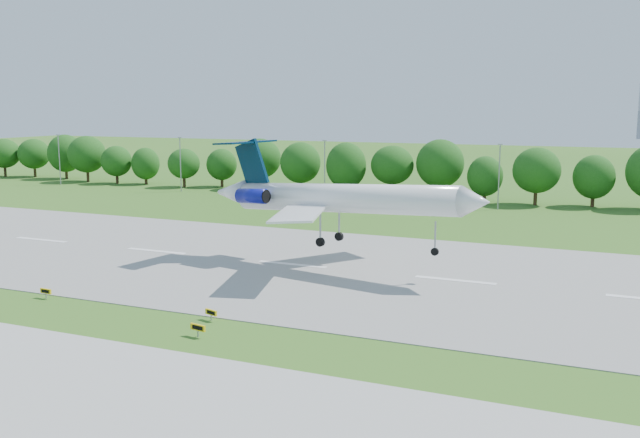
# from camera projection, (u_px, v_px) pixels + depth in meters

# --- Properties ---
(ground) EXTENTS (600.00, 600.00, 0.00)m
(ground) POSITION_uv_depth(u_px,v_px,m) (172.00, 322.00, 63.95)
(ground) COLOR #2A5717
(ground) RESTS_ON ground
(runway) EXTENTS (400.00, 45.00, 0.08)m
(runway) POSITION_uv_depth(u_px,v_px,m) (292.00, 265.00, 86.59)
(runway) COLOR gray
(runway) RESTS_ON ground
(taxiway) EXTENTS (400.00, 23.00, 0.08)m
(taxiway) POSITION_uv_depth(u_px,v_px,m) (14.00, 395.00, 47.64)
(taxiway) COLOR #ADADA8
(taxiway) RESTS_ON ground
(tree_line) EXTENTS (288.40, 8.40, 10.40)m
(tree_line) POSITION_uv_depth(u_px,v_px,m) (433.00, 169.00, 146.31)
(tree_line) COLOR #382314
(tree_line) RESTS_ON ground
(light_poles) EXTENTS (175.90, 0.25, 12.19)m
(light_poles) POSITION_uv_depth(u_px,v_px,m) (407.00, 172.00, 138.21)
(light_poles) COLOR gray
(light_poles) RESTS_ON ground
(airliner) EXTENTS (36.66, 26.41, 12.17)m
(airliner) POSITION_uv_depth(u_px,v_px,m) (331.00, 197.00, 83.56)
(airliner) COLOR white
(airliner) RESTS_ON ground
(taxi_sign_left) EXTENTS (1.43, 0.59, 1.02)m
(taxi_sign_left) POSITION_uv_depth(u_px,v_px,m) (211.00, 313.00, 64.17)
(taxi_sign_left) COLOR gray
(taxi_sign_left) RESTS_ON ground
(taxi_sign_centre) EXTENTS (1.43, 0.27, 1.00)m
(taxi_sign_centre) POSITION_uv_depth(u_px,v_px,m) (46.00, 291.00, 71.52)
(taxi_sign_centre) COLOR gray
(taxi_sign_centre) RESTS_ON ground
(taxi_sign_right) EXTENTS (1.57, 0.44, 1.10)m
(taxi_sign_right) POSITION_uv_depth(u_px,v_px,m) (198.00, 328.00, 59.63)
(taxi_sign_right) COLOR gray
(taxi_sign_right) RESTS_ON ground
(service_vehicle_a) EXTENTS (3.60, 2.28, 1.12)m
(service_vehicle_a) POSITION_uv_depth(u_px,v_px,m) (331.00, 195.00, 149.37)
(service_vehicle_a) COLOR white
(service_vehicle_a) RESTS_ON ground
(service_vehicle_b) EXTENTS (4.16, 2.91, 1.32)m
(service_vehicle_b) POSITION_uv_depth(u_px,v_px,m) (375.00, 198.00, 144.08)
(service_vehicle_b) COLOR white
(service_vehicle_b) RESTS_ON ground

